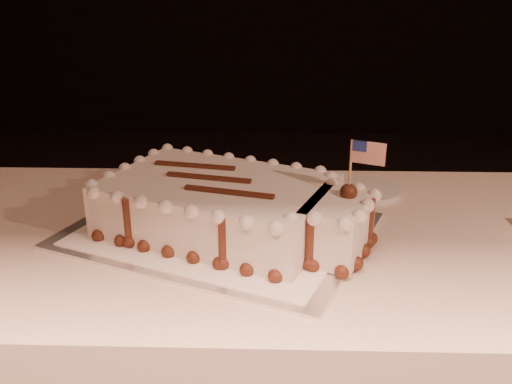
{
  "coord_description": "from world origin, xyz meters",
  "views": [
    {
      "loc": [
        -0.12,
        -0.51,
        1.29
      ],
      "look_at": [
        -0.15,
        0.6,
        0.84
      ],
      "focal_mm": 40.0,
      "sensor_mm": 36.0,
      "label": 1
    }
  ],
  "objects_px": {
    "sheet_cake": "(232,207)",
    "side_plate": "(368,190)",
    "banquet_table": "(319,374)",
    "cake_board": "(219,230)"
  },
  "relations": [
    {
      "from": "cake_board",
      "to": "sheet_cake",
      "type": "relative_size",
      "value": 1.01
    },
    {
      "from": "sheet_cake",
      "to": "side_plate",
      "type": "height_order",
      "value": "sheet_cake"
    },
    {
      "from": "sheet_cake",
      "to": "side_plate",
      "type": "xyz_separation_m",
      "value": [
        0.33,
        0.25,
        -0.06
      ]
    },
    {
      "from": "cake_board",
      "to": "sheet_cake",
      "type": "distance_m",
      "value": 0.07
    },
    {
      "from": "banquet_table",
      "to": "cake_board",
      "type": "distance_m",
      "value": 0.44
    },
    {
      "from": "banquet_table",
      "to": "sheet_cake",
      "type": "xyz_separation_m",
      "value": [
        -0.2,
        -0.01,
        0.44
      ]
    },
    {
      "from": "cake_board",
      "to": "banquet_table",
      "type": "bearing_deg",
      "value": 22.97
    },
    {
      "from": "banquet_table",
      "to": "side_plate",
      "type": "height_order",
      "value": "side_plate"
    },
    {
      "from": "banquet_table",
      "to": "side_plate",
      "type": "bearing_deg",
      "value": 62.3
    },
    {
      "from": "cake_board",
      "to": "side_plate",
      "type": "relative_size",
      "value": 3.67
    }
  ]
}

